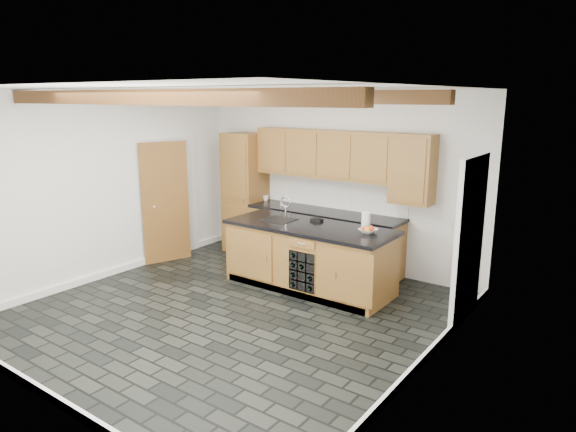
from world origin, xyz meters
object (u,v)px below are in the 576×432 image
(island, at_px, (309,257))
(paper_towel, at_px, (366,220))
(fruit_bowl, at_px, (368,231))
(kitchen_scale, at_px, (317,220))

(island, bearing_deg, paper_towel, 24.55)
(fruit_bowl, height_order, paper_towel, paper_towel)
(fruit_bowl, bearing_deg, paper_towel, 124.66)
(island, bearing_deg, kitchen_scale, 100.70)
(island, relative_size, kitchen_scale, 14.27)
(kitchen_scale, height_order, fruit_bowl, fruit_bowl)
(island, xyz_separation_m, kitchen_scale, (-0.05, 0.28, 0.49))
(paper_towel, bearing_deg, island, -155.45)
(kitchen_scale, height_order, paper_towel, paper_towel)
(paper_towel, bearing_deg, fruit_bowl, -55.34)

